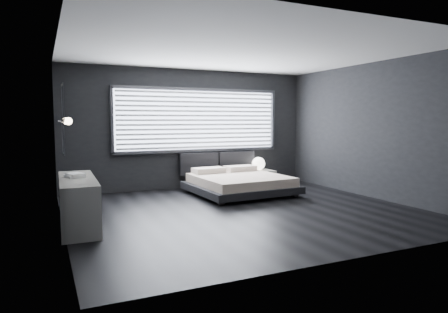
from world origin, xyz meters
name	(u,v)px	position (x,y,z in m)	size (l,w,h in m)	color
room	(244,132)	(0.00, 0.00, 1.40)	(6.04, 6.00, 2.80)	black
window	(199,120)	(0.20, 2.70, 1.61)	(4.14, 0.09, 1.52)	white
headboard	(218,163)	(0.66, 2.64, 0.57)	(1.96, 0.16, 0.52)	black
sconce_near	(68,121)	(-2.88, 0.05, 1.60)	(0.18, 0.11, 0.11)	silver
sconce_far	(66,121)	(-2.88, 0.65, 1.60)	(0.18, 0.11, 0.11)	silver
wall_art_upper	(63,102)	(-2.98, -0.55, 1.85)	(0.01, 0.48, 0.48)	#47474C
wall_art_lower	(63,137)	(-2.98, -0.30, 1.38)	(0.01, 0.48, 0.48)	#47474C
bed	(239,183)	(0.65, 1.47, 0.24)	(2.13, 2.05, 0.53)	black
nightstand	(260,178)	(1.67, 2.34, 0.18)	(0.63, 0.53, 0.37)	silver
orb_lamp	(259,164)	(1.64, 2.37, 0.53)	(0.32, 0.32, 0.32)	white
dresser	(78,202)	(-2.78, 0.13, 0.37)	(0.58, 1.87, 0.74)	silver
book_stack	(75,175)	(-2.80, 0.21, 0.77)	(0.31, 0.37, 0.07)	white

